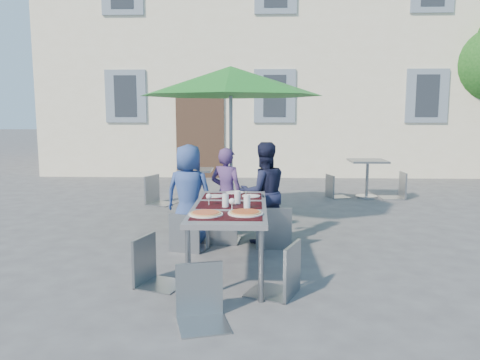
{
  "coord_description": "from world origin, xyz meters",
  "views": [
    {
      "loc": [
        -0.47,
        -5.16,
        1.76
      ],
      "look_at": [
        -0.68,
        0.78,
        0.9
      ],
      "focal_mm": 35.0,
      "sensor_mm": 36.0,
      "label": 1
    }
  ],
  "objects_px": {
    "pizza_near_left": "(206,213)",
    "chair_5": "(201,260)",
    "dining_table": "(230,210)",
    "child_1": "(226,193)",
    "chair_0": "(187,209)",
    "cafe_table_1": "(367,171)",
    "pizza_near_right": "(245,213)",
    "chair_2": "(274,201)",
    "child_0": "(189,194)",
    "bg_chair_r_0": "(226,179)",
    "bg_chair_l_0": "(156,172)",
    "chair_1": "(223,203)",
    "chair_4": "(282,237)",
    "bg_chair_r_1": "(398,169)",
    "bg_chair_l_1": "(335,172)",
    "child_2": "(264,193)",
    "cafe_table_0": "(196,181)",
    "patio_umbrella": "(231,82)",
    "chair_3": "(152,232)"
  },
  "relations": [
    {
      "from": "bg_chair_r_0",
      "to": "child_0",
      "type": "bearing_deg",
      "value": -98.07
    },
    {
      "from": "cafe_table_1",
      "to": "chair_1",
      "type": "bearing_deg",
      "value": -127.75
    },
    {
      "from": "child_1",
      "to": "chair_4",
      "type": "distance_m",
      "value": 2.16
    },
    {
      "from": "pizza_near_right",
      "to": "chair_2",
      "type": "bearing_deg",
      "value": 76.7
    },
    {
      "from": "pizza_near_right",
      "to": "bg_chair_r_0",
      "type": "xyz_separation_m",
      "value": [
        -0.46,
        4.06,
        -0.23
      ]
    },
    {
      "from": "chair_1",
      "to": "cafe_table_1",
      "type": "height_order",
      "value": "chair_1"
    },
    {
      "from": "child_1",
      "to": "child_2",
      "type": "xyz_separation_m",
      "value": [
        0.52,
        -0.18,
        0.04
      ]
    },
    {
      "from": "chair_0",
      "to": "cafe_table_0",
      "type": "xyz_separation_m",
      "value": [
        -0.3,
        3.11,
        -0.1
      ]
    },
    {
      "from": "child_2",
      "to": "chair_2",
      "type": "xyz_separation_m",
      "value": [
        0.13,
        -0.23,
        -0.07
      ]
    },
    {
      "from": "dining_table",
      "to": "child_1",
      "type": "relative_size",
      "value": 1.44
    },
    {
      "from": "child_2",
      "to": "bg_chair_r_0",
      "type": "relative_size",
      "value": 1.48
    },
    {
      "from": "dining_table",
      "to": "child_2",
      "type": "xyz_separation_m",
      "value": [
        0.39,
        1.19,
        -0.01
      ]
    },
    {
      "from": "child_0",
      "to": "bg_chair_r_0",
      "type": "distance_m",
      "value": 2.44
    },
    {
      "from": "pizza_near_right",
      "to": "chair_0",
      "type": "xyz_separation_m",
      "value": [
        -0.77,
        1.22,
        -0.22
      ]
    },
    {
      "from": "child_0",
      "to": "chair_4",
      "type": "xyz_separation_m",
      "value": [
        1.17,
        -1.86,
        -0.09
      ]
    },
    {
      "from": "chair_0",
      "to": "cafe_table_1",
      "type": "bearing_deg",
      "value": 51.0
    },
    {
      "from": "cafe_table_0",
      "to": "bg_chair_l_1",
      "type": "distance_m",
      "value": 2.92
    },
    {
      "from": "pizza_near_left",
      "to": "pizza_near_right",
      "type": "xyz_separation_m",
      "value": [
        0.39,
        0.05,
        0.0
      ]
    },
    {
      "from": "pizza_near_right",
      "to": "chair_2",
      "type": "relative_size",
      "value": 0.34
    },
    {
      "from": "chair_1",
      "to": "dining_table",
      "type": "bearing_deg",
      "value": -81.93
    },
    {
      "from": "child_2",
      "to": "bg_chair_l_0",
      "type": "relative_size",
      "value": 1.31
    },
    {
      "from": "chair_2",
      "to": "patio_umbrella",
      "type": "relative_size",
      "value": 0.37
    },
    {
      "from": "pizza_near_right",
      "to": "bg_chair_l_0",
      "type": "bearing_deg",
      "value": 112.93
    },
    {
      "from": "pizza_near_left",
      "to": "chair_5",
      "type": "xyz_separation_m",
      "value": [
        0.04,
        -0.77,
        -0.23
      ]
    },
    {
      "from": "chair_4",
      "to": "patio_umbrella",
      "type": "distance_m",
      "value": 3.4
    },
    {
      "from": "chair_4",
      "to": "bg_chair_l_1",
      "type": "relative_size",
      "value": 1.08
    },
    {
      "from": "chair_1",
      "to": "cafe_table_0",
      "type": "bearing_deg",
      "value": 104.81
    },
    {
      "from": "chair_2",
      "to": "bg_chair_r_1",
      "type": "relative_size",
      "value": 1.01
    },
    {
      "from": "dining_table",
      "to": "child_1",
      "type": "bearing_deg",
      "value": 95.24
    },
    {
      "from": "patio_umbrella",
      "to": "chair_0",
      "type": "bearing_deg",
      "value": -107.87
    },
    {
      "from": "pizza_near_right",
      "to": "patio_umbrella",
      "type": "bearing_deg",
      "value": 96.18
    },
    {
      "from": "chair_1",
      "to": "chair_3",
      "type": "relative_size",
      "value": 0.99
    },
    {
      "from": "pizza_near_left",
      "to": "child_1",
      "type": "distance_m",
      "value": 1.9
    },
    {
      "from": "pizza_near_left",
      "to": "chair_4",
      "type": "height_order",
      "value": "chair_4"
    },
    {
      "from": "pizza_near_right",
      "to": "chair_2",
      "type": "height_order",
      "value": "chair_2"
    },
    {
      "from": "cafe_table_0",
      "to": "bg_chair_l_0",
      "type": "height_order",
      "value": "bg_chair_l_0"
    },
    {
      "from": "child_0",
      "to": "bg_chair_l_1",
      "type": "relative_size",
      "value": 1.47
    },
    {
      "from": "chair_4",
      "to": "cafe_table_1",
      "type": "relative_size",
      "value": 1.25
    },
    {
      "from": "bg_chair_l_1",
      "to": "chair_5",
      "type": "bearing_deg",
      "value": -109.32
    },
    {
      "from": "patio_umbrella",
      "to": "cafe_table_1",
      "type": "height_order",
      "value": "patio_umbrella"
    },
    {
      "from": "chair_1",
      "to": "bg_chair_r_0",
      "type": "relative_size",
      "value": 1.02
    },
    {
      "from": "child_1",
      "to": "chair_2",
      "type": "distance_m",
      "value": 0.77
    },
    {
      "from": "cafe_table_0",
      "to": "bg_chair_l_0",
      "type": "bearing_deg",
      "value": 179.9
    },
    {
      "from": "child_2",
      "to": "chair_0",
      "type": "relative_size",
      "value": 1.46
    },
    {
      "from": "bg_chair_r_0",
      "to": "bg_chair_l_1",
      "type": "height_order",
      "value": "bg_chair_r_0"
    },
    {
      "from": "child_2",
      "to": "bg_chair_r_1",
      "type": "bearing_deg",
      "value": -146.55
    },
    {
      "from": "chair_5",
      "to": "cafe_table_1",
      "type": "xyz_separation_m",
      "value": [
        2.76,
        5.96,
        0.02
      ]
    },
    {
      "from": "chair_4",
      "to": "bg_chair_r_0",
      "type": "xyz_separation_m",
      "value": [
        -0.82,
        4.28,
        -0.04
      ]
    },
    {
      "from": "dining_table",
      "to": "chair_4",
      "type": "bearing_deg",
      "value": -51.52
    },
    {
      "from": "pizza_near_right",
      "to": "cafe_table_1",
      "type": "distance_m",
      "value": 5.68
    }
  ]
}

